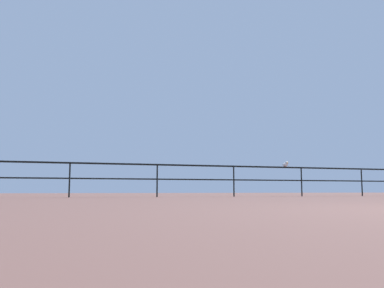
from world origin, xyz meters
name	(u,v)px	position (x,y,z in m)	size (l,w,h in m)	color
pier_railing	(197,173)	(0.00, 9.68, 0.74)	(22.71, 0.05, 0.99)	black
seagull_on_rail	(286,164)	(3.16, 9.66, 1.07)	(0.16, 0.38, 0.18)	silver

